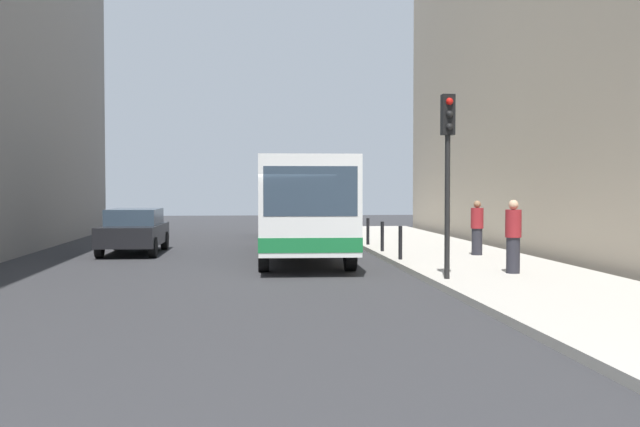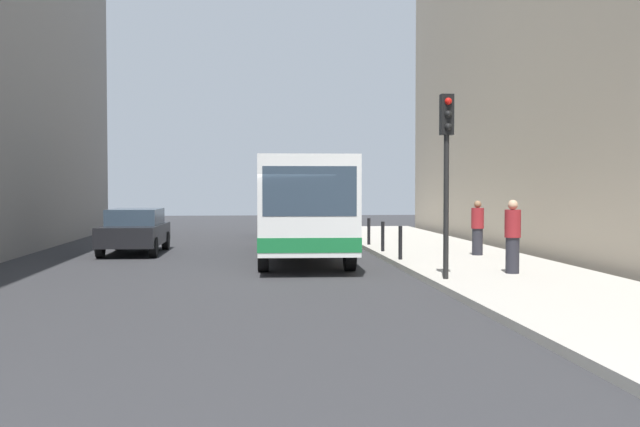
{
  "view_description": "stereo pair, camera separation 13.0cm",
  "coord_description": "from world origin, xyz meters",
  "px_view_note": "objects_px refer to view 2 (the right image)",
  "views": [
    {
      "loc": [
        -0.95,
        -18.89,
        2.18
      ],
      "look_at": [
        1.21,
        2.3,
        1.44
      ],
      "focal_mm": 41.77,
      "sensor_mm": 36.0,
      "label": 1
    },
    {
      "loc": [
        -0.82,
        -18.9,
        2.18
      ],
      "look_at": [
        1.21,
        2.3,
        1.44
      ],
      "focal_mm": 41.77,
      "sensor_mm": 36.0,
      "label": 2
    }
  ],
  "objects_px": {
    "bus": "(301,202)",
    "pedestrian_mid_sidewalk": "(477,228)",
    "pedestrian_near_signal": "(513,237)",
    "bollard_far": "(369,231)",
    "bollard_near": "(400,243)",
    "car_behind_bus": "(284,219)",
    "car_beside_bus": "(135,230)",
    "bollard_mid": "(383,236)",
    "traffic_light": "(447,151)"
  },
  "relations": [
    {
      "from": "bus",
      "to": "pedestrian_mid_sidewalk",
      "type": "relative_size",
      "value": 6.74
    },
    {
      "from": "pedestrian_near_signal",
      "to": "bollard_far",
      "type": "bearing_deg",
      "value": -5.73
    },
    {
      "from": "pedestrian_mid_sidewalk",
      "to": "bollard_near",
      "type": "bearing_deg",
      "value": -157.95
    },
    {
      "from": "car_behind_bus",
      "to": "bollard_far",
      "type": "distance_m",
      "value": 7.58
    },
    {
      "from": "car_behind_bus",
      "to": "pedestrian_mid_sidewalk",
      "type": "xyz_separation_m",
      "value": [
        5.3,
        -11.48,
        0.19
      ]
    },
    {
      "from": "car_beside_bus",
      "to": "bollard_near",
      "type": "xyz_separation_m",
      "value": [
        8.04,
        -4.45,
        -0.16
      ]
    },
    {
      "from": "bollard_far",
      "to": "pedestrian_near_signal",
      "type": "xyz_separation_m",
      "value": [
        1.96,
        -9.16,
        0.4
      ]
    },
    {
      "from": "car_behind_bus",
      "to": "pedestrian_mid_sidewalk",
      "type": "relative_size",
      "value": 2.68
    },
    {
      "from": "pedestrian_near_signal",
      "to": "car_beside_bus",
      "type": "bearing_deg",
      "value": 33.31
    },
    {
      "from": "car_beside_bus",
      "to": "bollard_far",
      "type": "distance_m",
      "value": 8.11
    },
    {
      "from": "car_beside_bus",
      "to": "pedestrian_near_signal",
      "type": "distance_m",
      "value": 12.85
    },
    {
      "from": "car_beside_bus",
      "to": "pedestrian_near_signal",
      "type": "bearing_deg",
      "value": 141.99
    },
    {
      "from": "car_beside_bus",
      "to": "bollard_far",
      "type": "height_order",
      "value": "car_beside_bus"
    },
    {
      "from": "bollard_mid",
      "to": "pedestrian_near_signal",
      "type": "bearing_deg",
      "value": -72.98
    },
    {
      "from": "bollard_near",
      "to": "pedestrian_mid_sidewalk",
      "type": "distance_m",
      "value": 2.86
    },
    {
      "from": "pedestrian_near_signal",
      "to": "pedestrian_mid_sidewalk",
      "type": "relative_size",
      "value": 1.06
    },
    {
      "from": "traffic_light",
      "to": "bollard_mid",
      "type": "height_order",
      "value": "traffic_light"
    },
    {
      "from": "bollard_near",
      "to": "bollard_far",
      "type": "distance_m",
      "value": 5.55
    },
    {
      "from": "bollard_mid",
      "to": "pedestrian_mid_sidewalk",
      "type": "bearing_deg",
      "value": -32.17
    },
    {
      "from": "bollard_mid",
      "to": "bollard_far",
      "type": "relative_size",
      "value": 1.0
    },
    {
      "from": "bus",
      "to": "bollard_mid",
      "type": "bearing_deg",
      "value": -174.97
    },
    {
      "from": "car_behind_bus",
      "to": "pedestrian_mid_sidewalk",
      "type": "distance_m",
      "value": 12.65
    },
    {
      "from": "bollard_mid",
      "to": "bollard_near",
      "type": "bearing_deg",
      "value": -90.0
    },
    {
      "from": "traffic_light",
      "to": "bollard_far",
      "type": "bearing_deg",
      "value": 90.57
    },
    {
      "from": "traffic_light",
      "to": "pedestrian_near_signal",
      "type": "relative_size",
      "value": 2.35
    },
    {
      "from": "bollard_far",
      "to": "pedestrian_mid_sidewalk",
      "type": "relative_size",
      "value": 0.58
    },
    {
      "from": "bollard_far",
      "to": "pedestrian_near_signal",
      "type": "height_order",
      "value": "pedestrian_near_signal"
    },
    {
      "from": "traffic_light",
      "to": "pedestrian_near_signal",
      "type": "distance_m",
      "value": 2.86
    },
    {
      "from": "bollard_far",
      "to": "traffic_light",
      "type": "bearing_deg",
      "value": -89.43
    },
    {
      "from": "pedestrian_mid_sidewalk",
      "to": "traffic_light",
      "type": "bearing_deg",
      "value": -115.47
    },
    {
      "from": "traffic_light",
      "to": "bollard_near",
      "type": "distance_m",
      "value": 5.11
    },
    {
      "from": "bollard_far",
      "to": "pedestrian_near_signal",
      "type": "relative_size",
      "value": 0.54
    },
    {
      "from": "bollard_near",
      "to": "bollard_mid",
      "type": "relative_size",
      "value": 1.0
    },
    {
      "from": "car_beside_bus",
      "to": "pedestrian_near_signal",
      "type": "height_order",
      "value": "pedestrian_near_signal"
    },
    {
      "from": "car_beside_bus",
      "to": "bollard_mid",
      "type": "relative_size",
      "value": 4.66
    },
    {
      "from": "bollard_mid",
      "to": "bus",
      "type": "bearing_deg",
      "value": -176.77
    },
    {
      "from": "pedestrian_mid_sidewalk",
      "to": "bus",
      "type": "bearing_deg",
      "value": 162.52
    },
    {
      "from": "car_behind_bus",
      "to": "pedestrian_near_signal",
      "type": "relative_size",
      "value": 2.53
    },
    {
      "from": "bus",
      "to": "bollard_near",
      "type": "distance_m",
      "value": 3.89
    },
    {
      "from": "bollard_far",
      "to": "pedestrian_mid_sidewalk",
      "type": "distance_m",
      "value": 5.13
    },
    {
      "from": "bus",
      "to": "traffic_light",
      "type": "relative_size",
      "value": 2.71
    },
    {
      "from": "car_behind_bus",
      "to": "bollard_far",
      "type": "bearing_deg",
      "value": 111.48
    },
    {
      "from": "bus",
      "to": "car_behind_bus",
      "type": "height_order",
      "value": "bus"
    },
    {
      "from": "traffic_light",
      "to": "bollard_near",
      "type": "xyz_separation_m",
      "value": [
        -0.1,
        4.52,
        -2.38
      ]
    },
    {
      "from": "bollard_mid",
      "to": "pedestrian_mid_sidewalk",
      "type": "height_order",
      "value": "pedestrian_mid_sidewalk"
    },
    {
      "from": "car_behind_bus",
      "to": "bollard_far",
      "type": "xyz_separation_m",
      "value": [
        2.7,
        -7.08,
        -0.16
      ]
    },
    {
      "from": "car_beside_bus",
      "to": "car_behind_bus",
      "type": "bearing_deg",
      "value": -122.23
    },
    {
      "from": "bollard_far",
      "to": "bus",
      "type": "bearing_deg",
      "value": -132.12
    },
    {
      "from": "bollard_near",
      "to": "traffic_light",
      "type": "bearing_deg",
      "value": -88.73
    },
    {
      "from": "bollard_near",
      "to": "pedestrian_near_signal",
      "type": "height_order",
      "value": "pedestrian_near_signal"
    }
  ]
}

